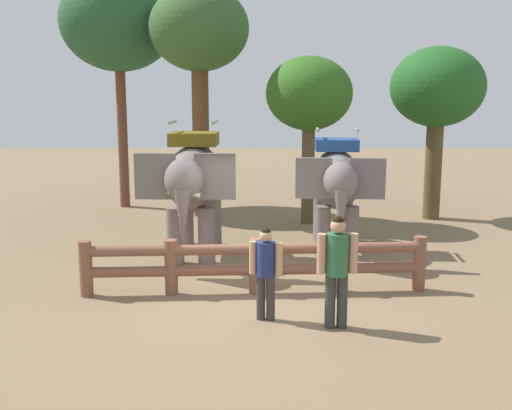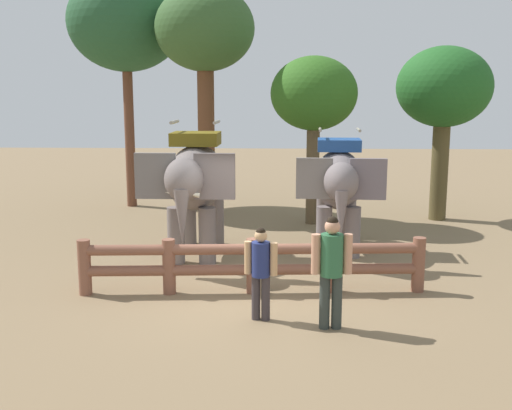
# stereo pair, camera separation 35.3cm
# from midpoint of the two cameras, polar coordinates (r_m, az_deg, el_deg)

# --- Properties ---
(ground_plane) EXTENTS (60.00, 60.00, 0.00)m
(ground_plane) POSITION_cam_midpoint_polar(r_m,az_deg,el_deg) (11.54, 0.54, -8.51)
(ground_plane) COLOR #81694A
(log_fence) EXTENTS (6.50, 0.66, 1.05)m
(log_fence) POSITION_cam_midpoint_polar(r_m,az_deg,el_deg) (11.59, 0.58, -5.29)
(log_fence) COLOR brown
(log_fence) RESTS_ON ground
(elephant_near_left) EXTENTS (2.06, 3.60, 3.10)m
(elephant_near_left) POSITION_cam_midpoint_polar(r_m,az_deg,el_deg) (14.00, -4.95, 2.20)
(elephant_near_left) COLOR slate
(elephant_near_left) RESTS_ON ground
(elephant_center) EXTENTS (1.93, 3.38, 2.90)m
(elephant_center) POSITION_cam_midpoint_polar(r_m,az_deg,el_deg) (14.60, 8.33, 2.00)
(elephant_center) COLOR slate
(elephant_center) RESTS_ON ground
(tourist_woman_in_black) EXTENTS (0.55, 0.36, 1.57)m
(tourist_woman_in_black) POSITION_cam_midpoint_polar(r_m,az_deg,el_deg) (10.17, 1.45, -5.76)
(tourist_woman_in_black) COLOR #393135
(tourist_woman_in_black) RESTS_ON ground
(tourist_man_in_blue) EXTENTS (0.65, 0.37, 1.84)m
(tourist_man_in_blue) POSITION_cam_midpoint_polar(r_m,az_deg,el_deg) (9.86, 8.03, -5.47)
(tourist_man_in_blue) COLOR #2E3632
(tourist_man_in_blue) RESTS_ON ground
(tree_far_left) EXTENTS (2.42, 2.42, 4.72)m
(tree_far_left) POSITION_cam_midpoint_polar(r_m,az_deg,el_deg) (17.48, 5.97, 10.00)
(tree_far_left) COLOR brown
(tree_far_left) RESTS_ON ground
(tree_back_center) EXTENTS (3.63, 3.63, 7.45)m
(tree_back_center) POSITION_cam_midpoint_polar(r_m,az_deg,el_deg) (20.62, -11.49, 16.15)
(tree_back_center) COLOR brown
(tree_back_center) RESTS_ON ground
(tree_far_right) EXTENTS (2.92, 2.92, 6.80)m
(tree_far_right) POSITION_cam_midpoint_polar(r_m,az_deg,el_deg) (18.70, -4.20, 15.48)
(tree_far_right) COLOR brown
(tree_far_right) RESTS_ON ground
(tree_deep_back) EXTENTS (2.71, 2.71, 5.03)m
(tree_deep_back) POSITION_cam_midpoint_polar(r_m,az_deg,el_deg) (18.79, 17.52, 10.09)
(tree_deep_back) COLOR brown
(tree_deep_back) RESTS_ON ground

